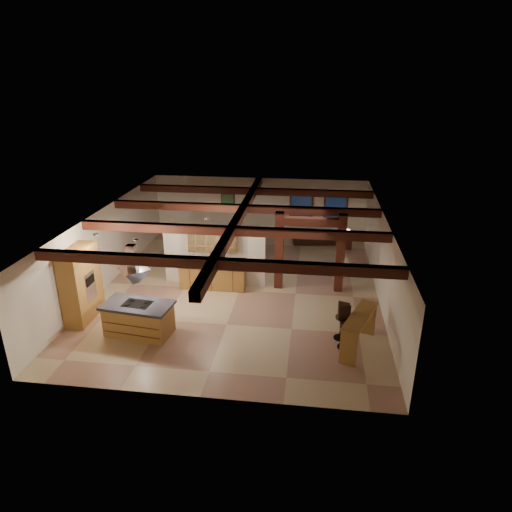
{
  "coord_description": "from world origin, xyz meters",
  "views": [
    {
      "loc": [
        2.55,
        -14.9,
        7.45
      ],
      "look_at": [
        0.56,
        0.5,
        1.2
      ],
      "focal_mm": 32.0,
      "sensor_mm": 36.0,
      "label": 1
    }
  ],
  "objects": [
    {
      "name": "kitchen_island",
      "position": [
        -2.55,
        -3.32,
        0.52
      ],
      "size": [
        2.2,
        1.36,
        1.03
      ],
      "color": "olive",
      "rests_on": "ground"
    },
    {
      "name": "bar_stool_b",
      "position": [
        3.56,
        -2.79,
        0.58
      ],
      "size": [
        0.42,
        0.44,
        1.14
      ],
      "color": "black",
      "rests_on": "ground"
    },
    {
      "name": "recessed_cans",
      "position": [
        -2.53,
        -1.93,
        2.87
      ],
      "size": [
        3.16,
        2.46,
        0.03
      ],
      "color": "silver",
      "rests_on": "room_walls"
    },
    {
      "name": "room_walls",
      "position": [
        0.0,
        0.0,
        1.78
      ],
      "size": [
        12.0,
        12.0,
        12.0
      ],
      "color": "silver",
      "rests_on": "ground"
    },
    {
      "name": "back_counter",
      "position": [
        -1.0,
        0.11,
        0.48
      ],
      "size": [
        2.5,
        0.66,
        0.94
      ],
      "color": "olive",
      "rests_on": "ground"
    },
    {
      "name": "back_windows",
      "position": [
        2.8,
        5.93,
        1.5
      ],
      "size": [
        2.7,
        0.07,
        1.7
      ],
      "color": "#38160E",
      "rests_on": "room_walls"
    },
    {
      "name": "dining_table",
      "position": [
        -0.53,
        2.99,
        0.33
      ],
      "size": [
        2.09,
        1.5,
        0.66
      ],
      "primitive_type": "imported",
      "rotation": [
        0.0,
        0.0,
        -0.26
      ],
      "color": "#432110",
      "rests_on": "ground"
    },
    {
      "name": "ceiling_beams",
      "position": [
        0.0,
        0.0,
        2.76
      ],
      "size": [
        10.0,
        12.0,
        0.28
      ],
      "color": "#38160E",
      "rests_on": "room_walls"
    },
    {
      "name": "microwave",
      "position": [
        -0.75,
        0.11,
        1.05
      ],
      "size": [
        0.42,
        0.32,
        0.21
      ],
      "primitive_type": "imported",
      "rotation": [
        0.0,
        0.0,
        2.98
      ],
      "color": "#B6B6BB",
      "rests_on": "back_counter"
    },
    {
      "name": "timber_posts",
      "position": [
        2.5,
        0.5,
        1.76
      ],
      "size": [
        2.5,
        0.3,
        2.9
      ],
      "color": "#38160E",
      "rests_on": "ground"
    },
    {
      "name": "ground",
      "position": [
        0.0,
        0.0,
        0.0
      ],
      "size": [
        12.0,
        12.0,
        0.0
      ],
      "primitive_type": "plane",
      "color": "tan",
      "rests_on": "ground"
    },
    {
      "name": "table_lamp",
      "position": [
        4.16,
        4.96,
        0.79
      ],
      "size": [
        0.28,
        0.28,
        0.33
      ],
      "color": "black",
      "rests_on": "side_table"
    },
    {
      "name": "side_table",
      "position": [
        4.16,
        4.96,
        0.28
      ],
      "size": [
        0.48,
        0.48,
        0.56
      ],
      "primitive_type": "cube",
      "rotation": [
        0.0,
        0.0,
        -0.07
      ],
      "color": "#38160E",
      "rests_on": "ground"
    },
    {
      "name": "bar_stool_a",
      "position": [
        3.64,
        -3.28,
        0.64
      ],
      "size": [
        0.47,
        0.49,
        1.26
      ],
      "color": "black",
      "rests_on": "ground"
    },
    {
      "name": "bar_counter",
      "position": [
        4.02,
        -3.29,
        0.73
      ],
      "size": [
        1.23,
        2.1,
        1.08
      ],
      "color": "olive",
      "rests_on": "ground"
    },
    {
      "name": "framed_art",
      "position": [
        -1.5,
        5.94,
        1.7
      ],
      "size": [
        0.65,
        0.05,
        0.85
      ],
      "color": "#38160E",
      "rests_on": "room_walls"
    },
    {
      "name": "partition_wall",
      "position": [
        -1.0,
        0.5,
        1.1
      ],
      "size": [
        3.8,
        0.18,
        2.2
      ],
      "primitive_type": "cube",
      "color": "silver",
      "rests_on": "ground"
    },
    {
      "name": "pantry_cabinet",
      "position": [
        -4.67,
        -2.6,
        1.2
      ],
      "size": [
        0.67,
        1.6,
        2.4
      ],
      "color": "olive",
      "rests_on": "ground"
    },
    {
      "name": "upper_display_cabinet",
      "position": [
        -1.0,
        0.31,
        1.85
      ],
      "size": [
        1.8,
        0.36,
        0.95
      ],
      "color": "olive",
      "rests_on": "partition_wall"
    },
    {
      "name": "sofa",
      "position": [
        2.66,
        5.46,
        0.29
      ],
      "size": [
        2.05,
        1.03,
        0.57
      ],
      "primitive_type": "imported",
      "rotation": [
        0.0,
        0.0,
        3.28
      ],
      "color": "black",
      "rests_on": "ground"
    },
    {
      "name": "range_hood",
      "position": [
        -2.55,
        -3.32,
        1.78
      ],
      "size": [
        1.1,
        1.1,
        1.4
      ],
      "color": "silver",
      "rests_on": "room_walls"
    },
    {
      "name": "dining_chairs",
      "position": [
        -0.53,
        2.99,
        0.6
      ],
      "size": [
        1.94,
        1.94,
        1.18
      ],
      "color": "#38160E",
      "rests_on": "ground"
    }
  ]
}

